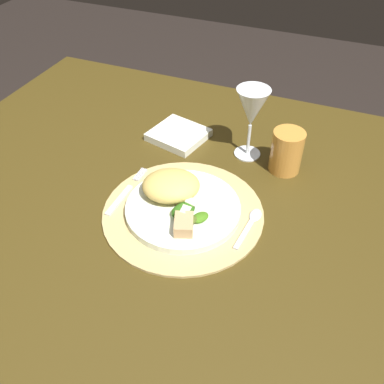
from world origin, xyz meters
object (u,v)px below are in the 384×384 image
at_px(dinner_plate, 183,209).
at_px(napkin, 179,135).
at_px(dining_table, 165,248).
at_px(spoon, 252,222).
at_px(fork, 125,193).
at_px(amber_tumbler, 287,151).
at_px(wine_glass, 252,110).

bearing_deg(dinner_plate, napkin, 115.50).
distance_m(dining_table, spoon, 0.27).
height_order(fork, napkin, napkin).
relative_size(napkin, amber_tumbler, 1.28).
height_order(dining_table, amber_tumbler, amber_tumbler).
xyz_separation_m(wine_glass, amber_tumbler, (0.10, -0.02, -0.08)).
distance_m(spoon, amber_tumbler, 0.21).
distance_m(spoon, wine_glass, 0.27).
xyz_separation_m(dinner_plate, spoon, (0.14, 0.02, -0.01)).
bearing_deg(fork, spoon, 4.09).
xyz_separation_m(napkin, wine_glass, (0.19, -0.00, 0.12)).
bearing_deg(amber_tumbler, fork, -143.04).
xyz_separation_m(spoon, amber_tumbler, (0.02, 0.21, 0.04)).
bearing_deg(napkin, amber_tumbler, -4.84).
xyz_separation_m(dining_table, amber_tumbler, (0.22, 0.21, 0.22)).
bearing_deg(dinner_plate, fork, 178.94).
relative_size(wine_glass, amber_tumbler, 1.73).
bearing_deg(spoon, wine_glass, 108.65).
bearing_deg(wine_glass, spoon, -71.35).
relative_size(dinner_plate, fork, 1.44).
xyz_separation_m(spoon, wine_glass, (-0.08, 0.23, 0.12)).
xyz_separation_m(dinner_plate, napkin, (-0.12, 0.26, -0.00)).
bearing_deg(dining_table, napkin, 104.81).
bearing_deg(dining_table, spoon, -0.24).
xyz_separation_m(dining_table, spoon, (0.20, -0.00, 0.17)).
distance_m(napkin, wine_glass, 0.22).
bearing_deg(wine_glass, amber_tumbler, -13.54).
distance_m(fork, spoon, 0.29).
bearing_deg(dining_table, amber_tumbler, 42.87).
height_order(dinner_plate, amber_tumbler, amber_tumbler).
height_order(spoon, wine_glass, wine_glass).
height_order(dining_table, dinner_plate, dinner_plate).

